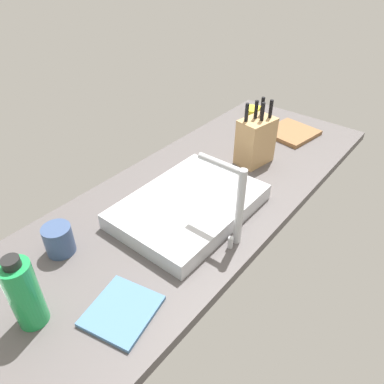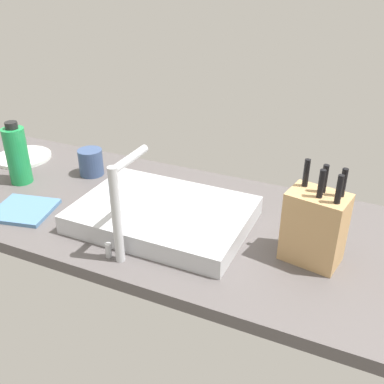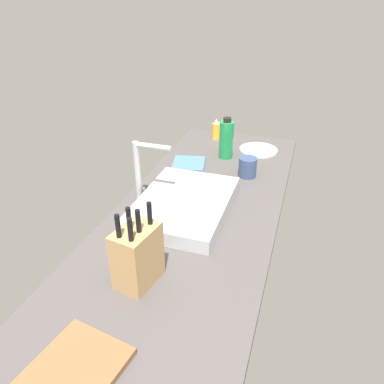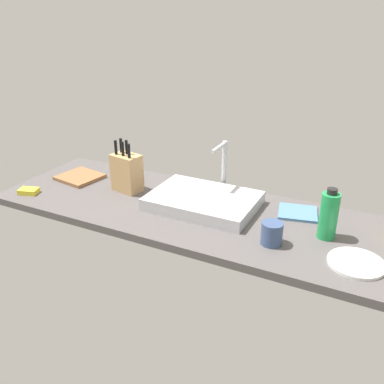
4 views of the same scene
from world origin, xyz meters
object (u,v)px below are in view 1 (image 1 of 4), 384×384
coffee_mug (59,240)px  dish_sponge (253,110)px  sink_basin (189,206)px  faucet (234,198)px  dish_towel (122,311)px  knife_block (256,140)px  cutting_board (291,132)px  water_bottle (24,293)px

coffee_mug → dish_sponge: coffee_mug is taller
sink_basin → faucet: faucet is taller
dish_towel → coffee_mug: coffee_mug is taller
dish_towel → knife_block: bearing=-171.6°
knife_block → dish_towel: size_ratio=1.53×
cutting_board → dish_sponge: (-9.77, -26.35, 0.30)cm
cutting_board → sink_basin: bearing=-0.5°
water_bottle → dish_towel: size_ratio=1.26×
knife_block → water_bottle: knife_block is taller
dish_towel → cutting_board: bearing=-174.5°
knife_block → dish_towel: bearing=18.5°
sink_basin → knife_block: knife_block is taller
faucet → knife_block: size_ratio=1.01×
dish_towel → faucet: bearing=170.9°
sink_basin → coffee_mug: size_ratio=5.31×
water_bottle → coffee_mug: water_bottle is taller
cutting_board → dish_sponge: size_ratio=2.31×
sink_basin → dish_towel: sink_basin is taller
water_bottle → sink_basin: bearing=176.5°
dish_towel → dish_sponge: (-124.34, -37.48, 0.60)cm
water_bottle → coffee_mug: size_ratio=2.33×
dish_sponge → water_bottle: bearing=9.1°
coffee_mug → dish_sponge: bearing=-176.4°
water_bottle → coffee_mug: bearing=-141.0°
sink_basin → coffee_mug: (37.70, -18.07, 1.78)cm
knife_block → coffee_mug: 81.61cm
faucet → cutting_board: faucet is taller
knife_block → cutting_board: bearing=-171.8°
sink_basin → dish_towel: bearing=16.1°
dish_towel → coffee_mug: size_ratio=1.84×
knife_block → dish_sponge: size_ratio=2.85×
cutting_board → coffee_mug: coffee_mug is taller
faucet → dish_sponge: 96.83cm
sink_basin → coffee_mug: 41.84cm
water_bottle → dish_sponge: (-139.15, -22.24, -8.65)cm
cutting_board → coffee_mug: bearing=-9.6°
knife_block → coffee_mug: (79.50, -17.70, -5.13)cm
dish_towel → dish_sponge: 129.86cm
sink_basin → faucet: (1.80, 18.08, 12.90)cm
sink_basin → cutting_board: sink_basin is taller
coffee_mug → faucet: bearing=134.8°
cutting_board → dish_towel: size_ratio=1.24×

